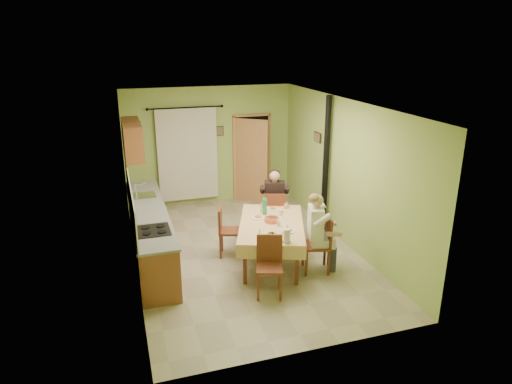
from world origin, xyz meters
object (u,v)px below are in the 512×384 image
object	(u,v)px
chair_left	(229,241)
chair_near	(269,278)
stove_flue	(325,183)
dining_table	(271,242)
man_far	(274,197)
chair_right	(317,255)
man_right	(317,224)
chair_far	(274,224)

from	to	relation	value
chair_left	chair_near	bearing A→B (deg)	27.20
chair_left	stove_flue	bearing A→B (deg)	123.06
dining_table	man_far	size ratio (longest dim) A/B	1.54
chair_right	dining_table	bearing A→B (deg)	64.67
chair_left	man_right	distance (m)	1.76
chair_far	man_far	distance (m)	0.59
chair_near	chair_right	distance (m)	1.16
man_right	dining_table	bearing A→B (deg)	64.23
chair_far	chair_right	size ratio (longest dim) A/B	0.99
chair_left	man_right	xyz separation A→B (m)	(1.29, -1.04, 0.59)
chair_far	man_far	bearing A→B (deg)	90.00
man_far	chair_right	bearing A→B (deg)	-62.67
chair_right	man_right	size ratio (longest dim) A/B	0.72
chair_right	man_right	world-z (taller)	man_right
chair_right	man_far	size ratio (longest dim) A/B	0.72
chair_far	chair_near	world-z (taller)	chair_far
chair_left	man_right	world-z (taller)	man_right
chair_near	chair_far	bearing A→B (deg)	-93.37
chair_left	stove_flue	distance (m)	2.41
dining_table	chair_right	size ratio (longest dim) A/B	2.12
chair_right	chair_near	bearing A→B (deg)	130.71
chair_near	man_right	distance (m)	1.29
chair_far	chair_right	distance (m)	1.54
dining_table	chair_right	bearing A→B (deg)	-20.57
chair_far	man_right	bearing A→B (deg)	-62.94
chair_near	stove_flue	xyz separation A→B (m)	(1.95, 2.15, 0.73)
chair_right	man_right	distance (m)	0.59
chair_right	man_far	bearing A→B (deg)	23.90
dining_table	stove_flue	xyz separation A→B (m)	(1.55, 1.10, 0.65)
chair_far	chair_near	bearing A→B (deg)	-93.14
dining_table	man_far	world-z (taller)	man_far
chair_left	stove_flue	world-z (taller)	stove_flue
man_far	dining_table	bearing A→B (deg)	-93.90
chair_far	chair_right	world-z (taller)	chair_right
dining_table	chair_far	world-z (taller)	chair_far
stove_flue	chair_near	bearing A→B (deg)	-132.25
man_right	chair_left	bearing A→B (deg)	66.15
man_far	stove_flue	world-z (taller)	stove_flue
chair_far	man_right	distance (m)	1.64
dining_table	chair_near	world-z (taller)	chair_near
chair_right	chair_far	bearing A→B (deg)	24.16
dining_table	stove_flue	bearing A→B (deg)	55.29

